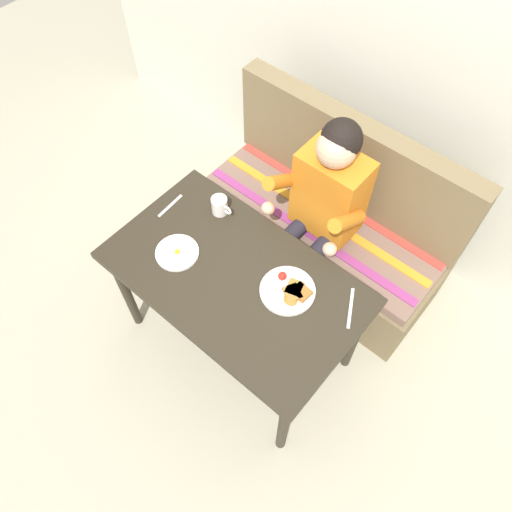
{
  "coord_description": "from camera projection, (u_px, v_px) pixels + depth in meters",
  "views": [
    {
      "loc": [
        0.83,
        -0.83,
        2.68
      ],
      "look_at": [
        0.0,
        0.15,
        0.72
      ],
      "focal_mm": 34.98,
      "sensor_mm": 36.0,
      "label": 1
    }
  ],
  "objects": [
    {
      "name": "ground_plane",
      "position": [
        239.0,
        340.0,
        2.88
      ],
      "size": [
        8.0,
        8.0,
        0.0
      ],
      "primitive_type": "plane",
      "color": "#A9A48B"
    },
    {
      "name": "back_wall",
      "position": [
        412.0,
        35.0,
        2.32
      ],
      "size": [
        4.4,
        0.1,
        2.6
      ],
      "primitive_type": "cube",
      "color": "beige",
      "rests_on": "ground"
    },
    {
      "name": "table",
      "position": [
        235.0,
        285.0,
        2.34
      ],
      "size": [
        1.2,
        0.7,
        0.73
      ],
      "color": "#2B251A",
      "rests_on": "ground"
    },
    {
      "name": "couch",
      "position": [
        324.0,
        226.0,
        2.93
      ],
      "size": [
        1.44,
        0.56,
        1.0
      ],
      "color": "brown",
      "rests_on": "ground"
    },
    {
      "name": "person",
      "position": [
        321.0,
        204.0,
        2.49
      ],
      "size": [
        0.45,
        0.61,
        1.21
      ],
      "color": "orange",
      "rests_on": "ground"
    },
    {
      "name": "plate_breakfast",
      "position": [
        289.0,
        291.0,
        2.21
      ],
      "size": [
        0.25,
        0.25,
        0.05
      ],
      "color": "white",
      "rests_on": "table"
    },
    {
      "name": "plate_eggs",
      "position": [
        177.0,
        252.0,
        2.33
      ],
      "size": [
        0.21,
        0.21,
        0.04
      ],
      "color": "white",
      "rests_on": "table"
    },
    {
      "name": "coffee_mug",
      "position": [
        220.0,
        205.0,
        2.44
      ],
      "size": [
        0.12,
        0.08,
        0.09
      ],
      "color": "white",
      "rests_on": "table"
    },
    {
      "name": "fork",
      "position": [
        170.0,
        206.0,
        2.49
      ],
      "size": [
        0.02,
        0.17,
        0.0
      ],
      "primitive_type": "cube",
      "rotation": [
        0.0,
        0.0,
        0.06
      ],
      "color": "silver",
      "rests_on": "table"
    },
    {
      "name": "knife",
      "position": [
        351.0,
        308.0,
        2.18
      ],
      "size": [
        0.11,
        0.18,
        0.0
      ],
      "primitive_type": "cube",
      "rotation": [
        0.0,
        0.0,
        0.5
      ],
      "color": "silver",
      "rests_on": "table"
    }
  ]
}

